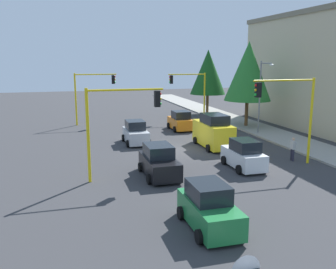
% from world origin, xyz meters
% --- Properties ---
extents(ground_plane, '(120.00, 120.00, 0.00)m').
position_xyz_m(ground_plane, '(0.00, 0.00, 0.00)').
color(ground_plane, '#353538').
extents(sidewalk_kerb, '(80.00, 4.00, 0.15)m').
position_xyz_m(sidewalk_kerb, '(-5.00, 10.50, 0.07)').
color(sidewalk_kerb, gray).
rests_on(sidewalk_kerb, ground).
extents(lane_arrow_near, '(2.40, 1.10, 1.10)m').
position_xyz_m(lane_arrow_near, '(11.51, -3.00, 0.01)').
color(lane_arrow_near, silver).
rests_on(lane_arrow_near, ground).
extents(traffic_signal_near_left, '(0.36, 4.59, 5.94)m').
position_xyz_m(traffic_signal_near_left, '(6.00, 5.74, 4.19)').
color(traffic_signal_near_left, yellow).
rests_on(traffic_signal_near_left, ground).
extents(traffic_signal_far_right, '(0.36, 4.59, 5.68)m').
position_xyz_m(traffic_signal_far_right, '(-14.00, -5.70, 4.02)').
color(traffic_signal_far_right, yellow).
rests_on(traffic_signal_far_right, ground).
extents(traffic_signal_near_right, '(0.36, 4.59, 5.55)m').
position_xyz_m(traffic_signal_near_right, '(6.00, -5.68, 3.94)').
color(traffic_signal_near_right, yellow).
rests_on(traffic_signal_near_right, ground).
extents(traffic_signal_far_left, '(0.36, 4.59, 5.58)m').
position_xyz_m(traffic_signal_far_left, '(-14.00, 5.68, 3.95)').
color(traffic_signal_far_left, yellow).
rests_on(traffic_signal_far_left, ground).
extents(street_lamp_curbside, '(2.15, 0.28, 7.00)m').
position_xyz_m(street_lamp_curbside, '(-3.61, 9.20, 4.35)').
color(street_lamp_curbside, slate).
rests_on(street_lamp_curbside, ground).
extents(tree_roadside_mid, '(4.90, 4.90, 8.99)m').
position_xyz_m(tree_roadside_mid, '(-8.00, 10.00, 5.91)').
color(tree_roadside_mid, brown).
rests_on(tree_roadside_mid, ground).
extents(tree_roadside_far, '(4.59, 4.59, 8.40)m').
position_xyz_m(tree_roadside_far, '(-18.00, 9.50, 5.52)').
color(tree_roadside_far, brown).
rests_on(tree_roadside_far, ground).
extents(delivery_van_yellow, '(4.80, 2.22, 2.77)m').
position_xyz_m(delivery_van_yellow, '(-0.31, 2.98, 1.28)').
color(delivery_van_yellow, yellow).
rests_on(delivery_van_yellow, ground).
extents(car_black, '(4.13, 2.10, 1.98)m').
position_xyz_m(car_black, '(6.02, -3.27, 0.90)').
color(car_black, black).
rests_on(car_black, ground).
extents(car_orange, '(3.62, 2.11, 1.98)m').
position_xyz_m(car_orange, '(-8.30, 2.68, 0.90)').
color(car_orange, orange).
rests_on(car_orange, ground).
extents(car_silver, '(3.79, 2.03, 1.98)m').
position_xyz_m(car_silver, '(-3.40, -2.94, 0.90)').
color(car_silver, '#B2B5BA').
rests_on(car_silver, ground).
extents(car_white, '(3.73, 1.95, 1.98)m').
position_xyz_m(car_white, '(5.93, 2.56, 0.90)').
color(car_white, white).
rests_on(car_white, ground).
extents(car_green, '(3.86, 2.01, 1.98)m').
position_xyz_m(car_green, '(13.58, -3.00, 0.90)').
color(car_green, '#1E7238').
rests_on(car_green, ground).
extents(pedestrian_crossing, '(0.40, 0.24, 1.70)m').
position_xyz_m(pedestrian_crossing, '(5.16, 6.82, 0.91)').
color(pedestrian_crossing, '#262638').
rests_on(pedestrian_crossing, ground).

